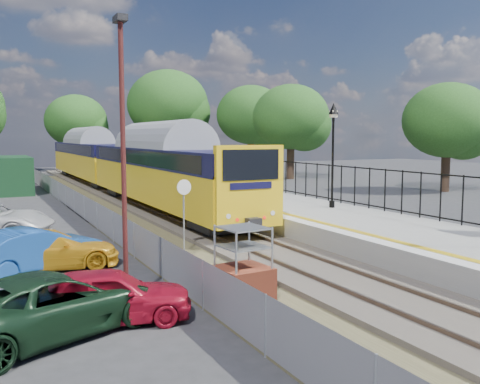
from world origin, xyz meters
TOP-DOWN VIEW (x-y plane):
  - ground at (0.00, 0.00)m, footprint 120.00×120.00m
  - track_bed at (-0.47, 9.67)m, footprint 5.90×80.00m
  - platform at (4.20, 8.00)m, footprint 5.00×70.00m
  - platform_edge at (2.14, 8.00)m, footprint 0.90×70.00m
  - victorian_lamp_north at (5.30, 6.00)m, footprint 0.44×0.44m
  - palisade_fence at (6.55, 2.24)m, footprint 0.12×26.00m
  - wire_fence at (-4.20, 12.00)m, footprint 0.06×52.00m
  - tree_line at (1.40, 42.00)m, footprint 56.80×43.80m
  - train at (0.00, 24.13)m, footprint 2.82×40.83m
  - brick_plinth at (-3.14, -1.98)m, footprint 1.30×1.30m
  - speed_sign at (-2.50, 3.80)m, footprint 0.52×0.12m
  - carpark_lamp at (-5.68, -0.72)m, footprint 0.25×0.50m
  - car_green at (-7.56, -2.07)m, footprint 5.20×3.90m
  - car_red at (-6.38, -1.88)m, footprint 3.83×2.15m
  - car_blue at (-7.30, 3.66)m, footprint 4.24×2.80m
  - car_yellow at (-6.92, 3.71)m, footprint 4.28×2.03m

SIDE VIEW (x-z plane):
  - ground at x=0.00m, z-range 0.00..0.00m
  - track_bed at x=-0.47m, z-range -0.05..0.24m
  - platform at x=4.20m, z-range 0.00..0.90m
  - wire_fence at x=-4.20m, z-range 0.00..1.20m
  - car_yellow at x=-6.92m, z-range 0.00..1.21m
  - car_red at x=-6.38m, z-range 0.00..1.23m
  - car_green at x=-7.56m, z-range 0.00..1.31m
  - car_blue at x=-7.30m, z-range 0.00..1.32m
  - platform_edge at x=2.14m, z-range 0.90..0.91m
  - brick_plinth at x=-3.14m, z-range -0.04..1.88m
  - speed_sign at x=-2.50m, z-range 0.44..3.04m
  - palisade_fence at x=6.55m, z-range 0.84..2.84m
  - train at x=0.00m, z-range 0.59..4.09m
  - carpark_lamp at x=-5.68m, z-range 0.49..7.32m
  - victorian_lamp_north at x=5.30m, z-range 2.00..6.60m
  - tree_line at x=1.40m, z-range 0.67..12.55m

